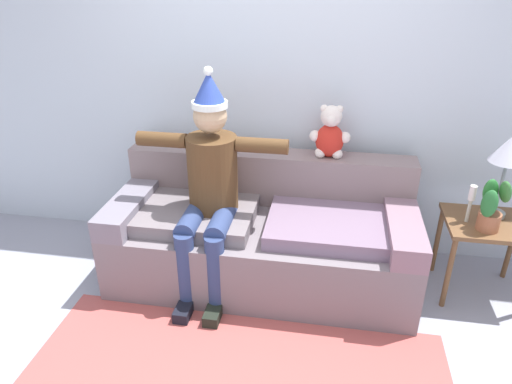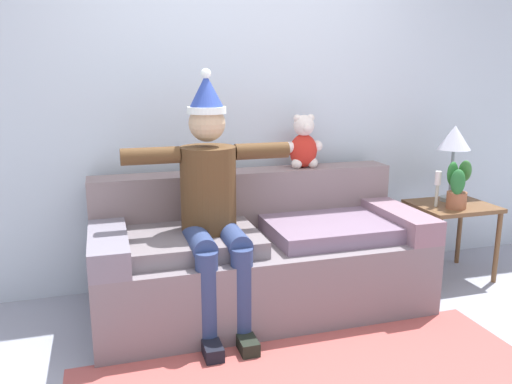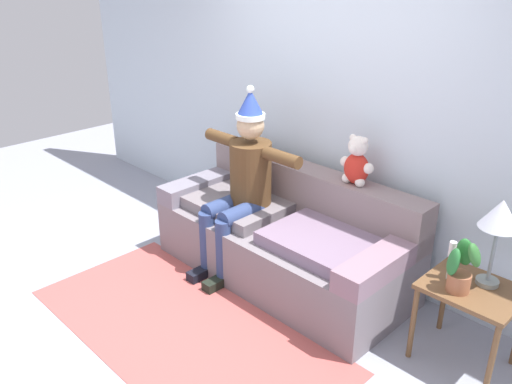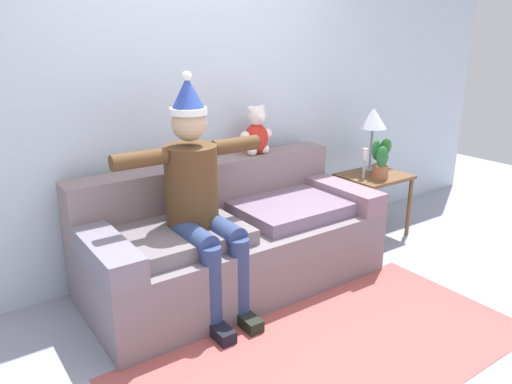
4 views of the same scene
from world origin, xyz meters
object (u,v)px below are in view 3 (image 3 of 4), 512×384
at_px(teddy_bear, 357,163).
at_px(table_lamp, 500,218).
at_px(potted_plant, 462,267).
at_px(person_seated, 242,180).
at_px(candle_tall, 451,255).
at_px(side_table, 471,299).
at_px(couch, 286,237).

xyz_separation_m(teddy_bear, table_lamp, (1.14, -0.16, -0.01)).
xyz_separation_m(teddy_bear, potted_plant, (1.05, -0.36, -0.30)).
bearing_deg(teddy_bear, person_seated, -149.10).
xyz_separation_m(teddy_bear, candle_tall, (0.94, -0.28, -0.29)).
bearing_deg(table_lamp, side_table, -113.69).
height_order(table_lamp, candle_tall, table_lamp).
xyz_separation_m(couch, side_table, (1.53, 0.04, 0.14)).
distance_m(teddy_bear, side_table, 1.25).
distance_m(table_lamp, candle_tall, 0.37).
distance_m(teddy_bear, table_lamp, 1.15).
relative_size(person_seated, side_table, 2.71).
bearing_deg(potted_plant, teddy_bear, 161.02).
relative_size(couch, person_seated, 1.37).
distance_m(person_seated, potted_plant, 1.82).
bearing_deg(potted_plant, couch, 177.46).
bearing_deg(couch, teddy_bear, 34.58).
xyz_separation_m(couch, potted_plant, (1.47, -0.07, 0.39)).
xyz_separation_m(side_table, potted_plant, (-0.05, -0.10, 0.25)).
height_order(couch, table_lamp, table_lamp).
bearing_deg(candle_tall, teddy_bear, 163.50).
relative_size(couch, potted_plant, 5.66).
bearing_deg(side_table, table_lamp, 66.31).
relative_size(side_table, candle_tall, 2.18).
distance_m(person_seated, table_lamp, 1.95).
xyz_separation_m(side_table, table_lamp, (0.04, 0.10, 0.54)).
relative_size(teddy_bear, side_table, 0.67).
bearing_deg(teddy_bear, couch, -145.42).
relative_size(person_seated, potted_plant, 4.12).
distance_m(table_lamp, potted_plant, 0.36).
distance_m(side_table, table_lamp, 0.55).
relative_size(person_seated, candle_tall, 5.90).
relative_size(teddy_bear, potted_plant, 1.02).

